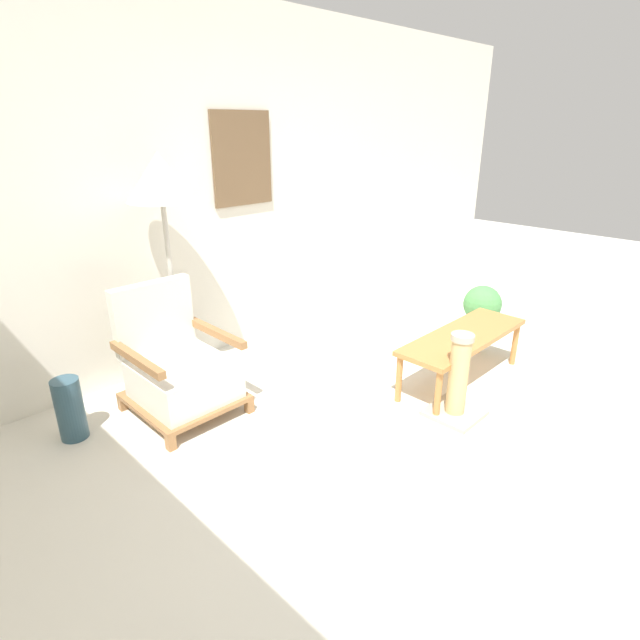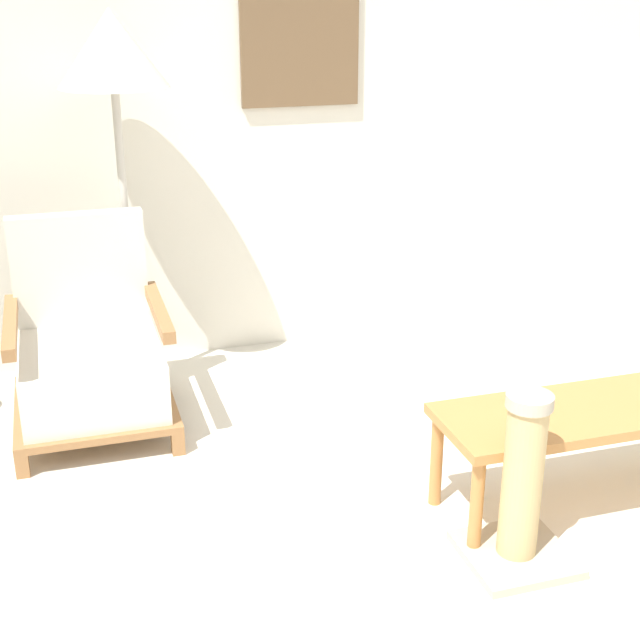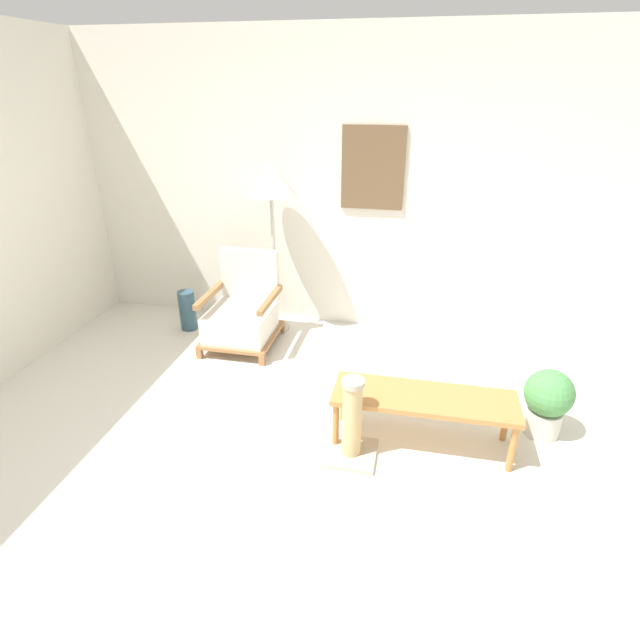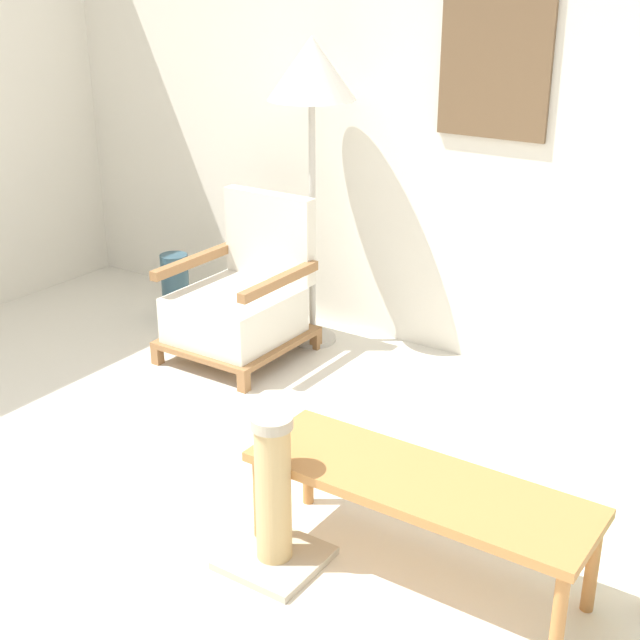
{
  "view_description": "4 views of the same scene",
  "coord_description": "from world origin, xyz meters",
  "px_view_note": "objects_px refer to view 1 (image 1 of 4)",
  "views": [
    {
      "loc": [
        -2.46,
        -0.89,
        1.81
      ],
      "look_at": [
        -0.19,
        1.36,
        0.55
      ],
      "focal_mm": 28.0,
      "sensor_mm": 36.0,
      "label": 1
    },
    {
      "loc": [
        -1.11,
        -1.63,
        1.75
      ],
      "look_at": [
        -0.19,
        1.36,
        0.55
      ],
      "focal_mm": 50.0,
      "sensor_mm": 36.0,
      "label": 2
    },
    {
      "loc": [
        0.54,
        -2.1,
        2.24
      ],
      "look_at": [
        -0.19,
        1.36,
        0.55
      ],
      "focal_mm": 28.0,
      "sensor_mm": 36.0,
      "label": 3
    },
    {
      "loc": [
        1.8,
        -1.6,
        2.0
      ],
      "look_at": [
        -0.19,
        1.36,
        0.55
      ],
      "focal_mm": 50.0,
      "sensor_mm": 36.0,
      "label": 4
    }
  ],
  "objects_px": {
    "potted_plant": "(482,310)",
    "scratching_post": "(457,384)",
    "floor_lamp": "(161,186)",
    "coffee_table": "(463,340)",
    "armchair": "(179,369)",
    "vase": "(70,409)"
  },
  "relations": [
    {
      "from": "potted_plant",
      "to": "scratching_post",
      "type": "height_order",
      "value": "scratching_post"
    },
    {
      "from": "floor_lamp",
      "to": "coffee_table",
      "type": "xyz_separation_m",
      "value": [
        1.46,
        -1.5,
        -1.09
      ]
    },
    {
      "from": "floor_lamp",
      "to": "potted_plant",
      "type": "bearing_deg",
      "value": -27.84
    },
    {
      "from": "floor_lamp",
      "to": "potted_plant",
      "type": "xyz_separation_m",
      "value": [
        2.29,
        -1.21,
        -1.16
      ]
    },
    {
      "from": "potted_plant",
      "to": "scratching_post",
      "type": "xyz_separation_m",
      "value": [
        -1.27,
        -0.51,
        -0.04
      ]
    },
    {
      "from": "floor_lamp",
      "to": "scratching_post",
      "type": "relative_size",
      "value": 2.81
    },
    {
      "from": "armchair",
      "to": "potted_plant",
      "type": "bearing_deg",
      "value": -18.75
    },
    {
      "from": "armchair",
      "to": "scratching_post",
      "type": "height_order",
      "value": "armchair"
    },
    {
      "from": "floor_lamp",
      "to": "coffee_table",
      "type": "distance_m",
      "value": 2.36
    },
    {
      "from": "armchair",
      "to": "floor_lamp",
      "type": "relative_size",
      "value": 0.51
    },
    {
      "from": "floor_lamp",
      "to": "vase",
      "type": "height_order",
      "value": "floor_lamp"
    },
    {
      "from": "armchair",
      "to": "coffee_table",
      "type": "distance_m",
      "value": 2.02
    },
    {
      "from": "coffee_table",
      "to": "potted_plant",
      "type": "xyz_separation_m",
      "value": [
        0.83,
        0.29,
        -0.06
      ]
    },
    {
      "from": "armchair",
      "to": "floor_lamp",
      "type": "xyz_separation_m",
      "value": [
        0.21,
        0.36,
        1.13
      ]
    },
    {
      "from": "armchair",
      "to": "coffee_table",
      "type": "relative_size",
      "value": 0.7
    },
    {
      "from": "coffee_table",
      "to": "vase",
      "type": "relative_size",
      "value": 3.02
    },
    {
      "from": "vase",
      "to": "potted_plant",
      "type": "height_order",
      "value": "potted_plant"
    },
    {
      "from": "coffee_table",
      "to": "scratching_post",
      "type": "height_order",
      "value": "scratching_post"
    },
    {
      "from": "vase",
      "to": "potted_plant",
      "type": "bearing_deg",
      "value": -18.11
    },
    {
      "from": "armchair",
      "to": "coffee_table",
      "type": "bearing_deg",
      "value": -34.19
    },
    {
      "from": "floor_lamp",
      "to": "armchair",
      "type": "bearing_deg",
      "value": -120.82
    },
    {
      "from": "floor_lamp",
      "to": "vase",
      "type": "relative_size",
      "value": 4.14
    }
  ]
}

